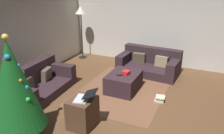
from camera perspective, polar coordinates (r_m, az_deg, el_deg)
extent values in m
plane|color=brown|center=(4.90, 4.05, -10.93)|extent=(6.40, 6.40, 0.00)
cube|color=beige|center=(6.12, -24.53, 7.06)|extent=(6.40, 0.12, 2.60)
cube|color=beige|center=(7.30, 13.15, 10.45)|extent=(0.12, 6.40, 2.60)
cube|color=#2D1E23|center=(5.76, -16.94, -5.50)|extent=(1.79, 0.96, 0.20)
cube|color=#2D1E23|center=(5.80, -19.77, -1.80)|extent=(1.76, 0.33, 0.50)
cube|color=#2D1E23|center=(6.20, -13.00, -0.54)|extent=(0.29, 0.88, 0.30)
cube|color=#2D1E23|center=(5.15, -22.32, -6.37)|extent=(0.29, 0.88, 0.30)
cube|color=brown|center=(5.97, -16.05, -1.76)|extent=(0.38, 0.23, 0.31)
cube|color=#372D24|center=(5.48, -20.37, -4.40)|extent=(0.38, 0.21, 0.31)
cube|color=#2D1E23|center=(6.73, 8.99, -0.65)|extent=(1.01, 1.77, 0.24)
cube|color=#2D1E23|center=(6.90, 10.08, 3.00)|extent=(0.35, 1.73, 0.47)
cube|color=#2D1E23|center=(6.46, 15.29, 0.35)|extent=(0.91, 0.30, 0.28)
cube|color=#2D1E23|center=(6.90, 3.34, 2.43)|extent=(0.91, 0.30, 0.28)
cube|color=#8C7A5B|center=(6.66, 12.27, 1.35)|extent=(0.18, 0.37, 0.31)
cube|color=brown|center=(6.86, 6.79, 2.29)|extent=(0.17, 0.37, 0.31)
cube|color=#2D1E23|center=(5.65, 2.94, -3.74)|extent=(0.92, 0.70, 0.44)
cube|color=red|center=(5.49, 3.51, -1.45)|extent=(0.20, 0.18, 0.10)
cube|color=black|center=(5.46, 2.00, -2.01)|extent=(0.12, 0.16, 0.02)
cylinder|color=brown|center=(4.45, -21.75, -14.50)|extent=(0.10, 0.10, 0.23)
cone|color=#14581E|center=(4.03, -23.43, -4.24)|extent=(0.93, 0.93, 1.52)
sphere|color=orange|center=(3.85, -22.01, -3.18)|extent=(0.07, 0.07, 0.07)
sphere|color=#2699E5|center=(3.93, -20.72, -4.83)|extent=(0.08, 0.08, 0.08)
sphere|color=#CC33BF|center=(3.80, -25.07, 1.77)|extent=(0.05, 0.05, 0.05)
sphere|color=#2699E5|center=(3.78, -24.78, 2.30)|extent=(0.09, 0.09, 0.09)
sphere|color=#2699E5|center=(3.88, -22.42, 0.38)|extent=(0.06, 0.06, 0.06)
sphere|color=yellow|center=(4.20, -17.84, -9.79)|extent=(0.07, 0.07, 0.07)
sphere|color=green|center=(4.02, -21.61, -1.33)|extent=(0.09, 0.09, 0.09)
sphere|color=green|center=(3.91, -20.33, -7.65)|extent=(0.08, 0.08, 0.08)
sphere|color=#F2D84C|center=(3.78, -25.21, 6.83)|extent=(0.10, 0.10, 0.10)
cube|color=#4C3323|center=(4.34, -7.36, -11.27)|extent=(0.52, 0.44, 0.57)
cube|color=silver|center=(4.19, -7.55, -7.88)|extent=(0.39, 0.31, 0.02)
cube|color=black|center=(4.09, -5.50, -6.63)|extent=(0.39, 0.30, 0.09)
cube|color=beige|center=(5.39, 11.87, -7.90)|extent=(0.30, 0.22, 0.04)
cube|color=#387A47|center=(5.37, 11.97, -7.54)|extent=(0.24, 0.16, 0.04)
cube|color=beige|center=(5.33, 12.01, -7.35)|extent=(0.24, 0.23, 0.03)
cylinder|color=black|center=(8.10, -7.29, 2.47)|extent=(0.28, 0.28, 0.02)
cylinder|color=black|center=(7.89, -7.54, 7.62)|extent=(0.04, 0.04, 1.52)
cone|color=beige|center=(7.74, -7.86, 13.97)|extent=(0.36, 0.36, 0.24)
cube|color=brown|center=(5.74, 2.90, -5.69)|extent=(2.60, 2.00, 0.01)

